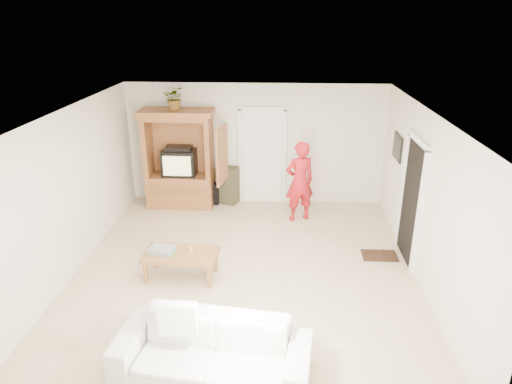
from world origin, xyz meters
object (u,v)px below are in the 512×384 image
armoire (181,165)px  man (300,181)px  sofa (212,350)px  coffee_table (181,256)px

armoire → man: size_ratio=1.28×
man → sofa: size_ratio=0.73×
armoire → sofa: armoire is taller
armoire → man: bearing=-13.6°
armoire → sofa: size_ratio=0.93×
man → armoire: bearing=-34.0°
man → coffee_table: (-1.93, -2.30, -0.44)m
armoire → coffee_table: size_ratio=1.76×
coffee_table → armoire: bearing=105.1°
man → sofa: (-1.13, -4.36, -0.49)m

